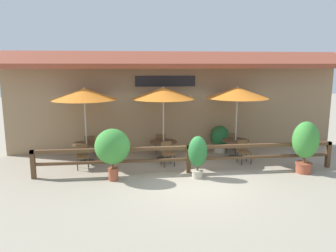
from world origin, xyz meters
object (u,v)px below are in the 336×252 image
object	(u,v)px
chair_middle_wallside	(160,142)
potted_plant_entrance_palm	(112,147)
chair_near_streetside	(82,155)
chair_far_streetside	(244,150)
patio_umbrella_near	(84,94)
dining_table_near	(87,147)
patio_umbrella_middle	(163,93)
patio_umbrella_far	(237,93)
chair_middle_streetside	(167,152)
dining_table_far	(235,143)
potted_plant_broad_leaf	(305,143)
potted_plant_tall_tropical	(220,138)
chair_far_wallside	(231,141)
chair_near_wallside	(89,144)
dining_table_middle	(163,145)
potted_plant_corner_fern	(198,154)

from	to	relation	value
chair_middle_wallside	potted_plant_entrance_palm	xyz separation A→B (m)	(-1.82, -3.04, 0.60)
chair_near_streetside	chair_far_streetside	size ratio (longest dim) A/B	1.00
patio_umbrella_near	potted_plant_entrance_palm	bearing A→B (deg)	-63.58
dining_table_near	potted_plant_entrance_palm	distance (m)	2.50
patio_umbrella_middle	patio_umbrella_far	size ratio (longest dim) A/B	1.00
chair_middle_streetside	chair_far_streetside	bearing A→B (deg)	-14.97
patio_umbrella_far	chair_far_streetside	world-z (taller)	patio_umbrella_far
patio_umbrella_middle	chair_middle_wallside	distance (m)	2.27
dining_table_near	chair_middle_wallside	distance (m)	3.03
dining_table_far	patio_umbrella_middle	bearing A→B (deg)	178.02
dining_table_near	potted_plant_entrance_palm	size ratio (longest dim) A/B	0.63
chair_far_streetside	potted_plant_broad_leaf	distance (m)	2.21
patio_umbrella_middle	patio_umbrella_far	xyz separation A→B (m)	(2.88, -0.10, 0.00)
patio_umbrella_near	chair_middle_wallside	bearing A→B (deg)	16.18
chair_near_streetside	dining_table_far	size ratio (longest dim) A/B	0.82
patio_umbrella_far	potted_plant_tall_tropical	size ratio (longest dim) A/B	2.50
potted_plant_broad_leaf	chair_far_wallside	bearing A→B (deg)	119.97
chair_near_streetside	chair_near_wallside	size ratio (longest dim) A/B	1.00
chair_far_streetside	potted_plant_entrance_palm	xyz separation A→B (m)	(-4.81, -1.33, 0.60)
patio_umbrella_far	chair_far_wallside	bearing A→B (deg)	85.82
chair_near_streetside	chair_middle_streetside	xyz separation A→B (m)	(3.06, -0.02, 0.00)
patio_umbrella_near	chair_middle_streetside	world-z (taller)	patio_umbrella_near
chair_near_wallside	chair_far_wallside	world-z (taller)	same
patio_umbrella_far	potted_plant_broad_leaf	xyz separation A→B (m)	(1.74, -2.13, -1.55)
chair_middle_streetside	chair_middle_wallside	world-z (taller)	same
dining_table_middle	potted_plant_entrance_palm	size ratio (longest dim) A/B	0.63
dining_table_near	chair_near_streetside	world-z (taller)	chair_near_streetside
chair_near_streetside	chair_far_streetside	distance (m)	5.96
chair_middle_streetside	dining_table_far	distance (m)	2.93
chair_middle_wallside	chair_far_streetside	bearing A→B (deg)	155.32
dining_table_far	potted_plant_entrance_palm	size ratio (longest dim) A/B	0.63
chair_far_wallside	potted_plant_tall_tropical	world-z (taller)	potted_plant_tall_tropical
dining_table_middle	dining_table_far	bearing A→B (deg)	-1.98
dining_table_middle	chair_middle_streetside	xyz separation A→B (m)	(0.05, -0.82, -0.09)
patio_umbrella_middle	chair_middle_streetside	distance (m)	2.27
patio_umbrella_near	potted_plant_broad_leaf	world-z (taller)	patio_umbrella_near
dining_table_near	dining_table_middle	size ratio (longest dim) A/B	1.00
dining_table_far	chair_near_streetside	bearing A→B (deg)	-173.20
chair_middle_streetside	dining_table_far	bearing A→B (deg)	0.61
chair_middle_streetside	potted_plant_tall_tropical	size ratio (longest dim) A/B	0.76
chair_near_streetside	chair_near_wallside	bearing A→B (deg)	77.63
potted_plant_corner_fern	chair_middle_streetside	bearing A→B (deg)	119.44
potted_plant_corner_fern	dining_table_far	bearing A→B (deg)	47.60
dining_table_far	chair_far_streetside	size ratio (longest dim) A/B	1.22
chair_middle_streetside	potted_plant_entrance_palm	xyz separation A→B (m)	(-1.91, -1.39, 0.60)
potted_plant_broad_leaf	potted_plant_entrance_palm	bearing A→B (deg)	179.90
dining_table_far	potted_plant_broad_leaf	bearing A→B (deg)	-50.74
dining_table_near	patio_umbrella_middle	world-z (taller)	patio_umbrella_middle
dining_table_near	chair_near_streetside	size ratio (longest dim) A/B	1.22
potted_plant_entrance_palm	chair_middle_wallside	bearing A→B (deg)	59.08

